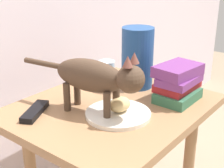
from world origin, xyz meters
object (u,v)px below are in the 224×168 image
candle_jar (107,72)px  tv_remote (35,111)px  plate (118,114)px  cat (97,77)px  green_vase (137,58)px  bread_roll (120,104)px  book_stack (178,83)px  side_table (112,126)px

candle_jar → tv_remote: size_ratio=0.57×
plate → cat: size_ratio=0.46×
green_vase → candle_jar: size_ratio=2.87×
green_vase → tv_remote: green_vase is taller
bread_roll → cat: 0.12m
book_stack → candle_jar: (0.00, 0.34, -0.03)m
candle_jar → plate: bearing=-134.6°
plate → bread_roll: 0.03m
bread_roll → tv_remote: size_ratio=0.53×
side_table → bread_roll: size_ratio=8.74×
candle_jar → tv_remote: candle_jar is taller
cat → candle_jar: cat is taller
bread_roll → tv_remote: (-0.17, 0.23, -0.03)m
candle_jar → book_stack: bearing=-90.2°
plate → cat: (-0.03, 0.07, 0.13)m
side_table → green_vase: green_vase is taller
bread_roll → green_vase: bearing=22.5°
book_stack → tv_remote: (-0.41, 0.32, -0.06)m
bread_roll → candle_jar: (0.24, 0.25, -0.00)m
bread_roll → cat: size_ratio=0.17×
tv_remote → plate: bearing=-82.2°
book_stack → candle_jar: size_ratio=2.24×
cat → green_vase: size_ratio=1.95×
side_table → cat: (-0.09, -0.01, 0.22)m
tv_remote → book_stack: bearing=-65.9°
plate → cat: cat is taller
book_stack → green_vase: 0.21m
side_table → plate: (-0.06, -0.07, 0.10)m
side_table → candle_jar: candle_jar is taller
plate → bread_roll: bearing=0.6°
green_vase → tv_remote: bearing=164.1°
bread_roll → cat: cat is taller
cat → tv_remote: bearing=129.5°
side_table → candle_jar: (0.19, 0.18, 0.13)m
bread_roll → book_stack: size_ratio=0.42×
bread_roll → green_vase: (0.26, 0.11, 0.08)m
side_table → cat: cat is taller
tv_remote → candle_jar: bearing=-25.0°
green_vase → candle_jar: 0.17m
side_table → candle_jar: 0.29m
cat → tv_remote: (-0.14, 0.16, -0.12)m
side_table → cat: bearing=-175.8°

